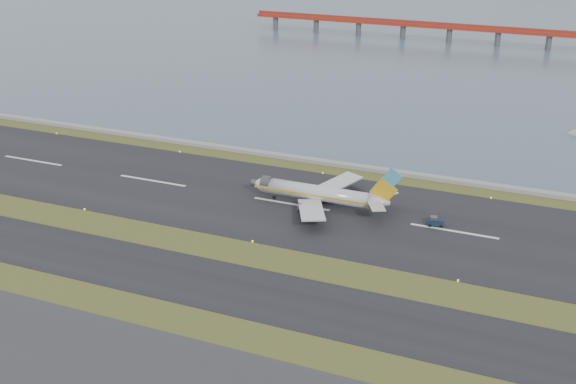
% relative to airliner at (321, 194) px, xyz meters
% --- Properties ---
extents(ground, '(1000.00, 1000.00, 0.00)m').
position_rel_airliner_xyz_m(ground, '(-7.22, -31.48, -3.46)').
color(ground, '#3A491A').
rests_on(ground, ground).
extents(taxiway_strip, '(1000.00, 18.00, 0.10)m').
position_rel_airliner_xyz_m(taxiway_strip, '(-7.22, -43.48, -3.41)').
color(taxiway_strip, black).
rests_on(taxiway_strip, ground).
extents(runway_strip, '(1000.00, 45.00, 0.10)m').
position_rel_airliner_xyz_m(runway_strip, '(-7.22, -1.48, -3.41)').
color(runway_strip, black).
rests_on(runway_strip, ground).
extents(seawall, '(1000.00, 2.50, 1.00)m').
position_rel_airliner_xyz_m(seawall, '(-7.22, 28.52, -2.96)').
color(seawall, gray).
rests_on(seawall, ground).
extents(red_pier, '(260.00, 5.00, 10.20)m').
position_rel_airliner_xyz_m(red_pier, '(12.78, 218.52, 3.82)').
color(red_pier, '#9F2B1B').
rests_on(red_pier, ground).
extents(airliner, '(38.52, 32.89, 12.80)m').
position_rel_airliner_xyz_m(airliner, '(0.00, 0.00, 0.00)').
color(airliner, silver).
rests_on(airliner, ground).
extents(pushback_tug, '(3.98, 2.86, 2.30)m').
position_rel_airliner_xyz_m(pushback_tug, '(28.12, -0.16, -2.34)').
color(pushback_tug, '#121E32').
rests_on(pushback_tug, ground).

